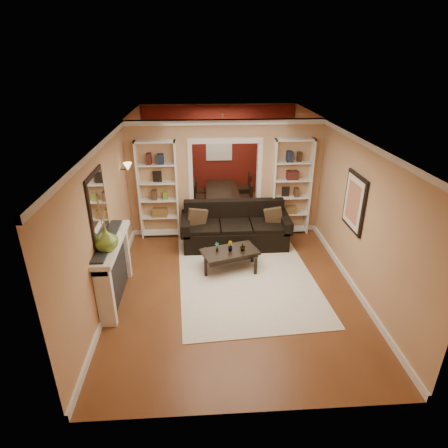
{
  "coord_description": "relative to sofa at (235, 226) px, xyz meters",
  "views": [
    {
      "loc": [
        -0.56,
        -7.19,
        4.02
      ],
      "look_at": [
        -0.15,
        -0.8,
        1.09
      ],
      "focal_mm": 30.0,
      "sensor_mm": 36.0,
      "label": 1
    }
  ],
  "objects": [
    {
      "name": "red_back_panel",
      "position": [
        -0.18,
        3.52,
        0.85
      ],
      "size": [
        4.44,
        0.04,
        2.64
      ],
      "primitive_type": "cube",
      "color": "maroon",
      "rests_on": "floor"
    },
    {
      "name": "dining_chair_se",
      "position": [
        0.41,
        2.62,
        -0.02
      ],
      "size": [
        0.53,
        0.53,
        0.91
      ],
      "primitive_type": "cube",
      "rotation": [
        0.0,
        0.0,
        -1.35
      ],
      "color": "black",
      "rests_on": "floor"
    },
    {
      "name": "vase",
      "position": [
        -2.27,
        -2.27,
        0.89
      ],
      "size": [
        0.47,
        0.47,
        0.4
      ],
      "primitive_type": "imported",
      "rotation": [
        0.0,
        0.0,
        -0.25
      ],
      "color": "olive",
      "rests_on": "fireplace"
    },
    {
      "name": "ceiling",
      "position": [
        -0.18,
        -0.45,
        2.23
      ],
      "size": [
        8.0,
        8.0,
        0.0
      ],
      "primitive_type": "plane",
      "rotation": [
        3.14,
        0.0,
        0.0
      ],
      "color": "white",
      "rests_on": "ground"
    },
    {
      "name": "plant_right",
      "position": [
        0.05,
        -1.07,
        0.04
      ],
      "size": [
        0.15,
        0.15,
        0.2
      ],
      "primitive_type": "imported",
      "rotation": [
        0.0,
        0.0,
        4.19
      ],
      "color": "#336626",
      "rests_on": "coffee_table"
    },
    {
      "name": "area_rug",
      "position": [
        0.09,
        -1.33,
        -0.47
      ],
      "size": [
        2.82,
        3.79,
        0.01
      ],
      "primitive_type": "cube",
      "rotation": [
        0.0,
        0.0,
        0.06
      ],
      "color": "white",
      "rests_on": "floor"
    },
    {
      "name": "chandelier",
      "position": [
        -0.18,
        2.25,
        1.55
      ],
      "size": [
        0.5,
        0.5,
        0.3
      ],
      "primitive_type": "cube",
      "color": "#3A2A1A",
      "rests_on": "ceiling"
    },
    {
      "name": "bookshelf_right",
      "position": [
        1.37,
        0.58,
        0.68
      ],
      "size": [
        0.9,
        0.3,
        2.3
      ],
      "primitive_type": "cube",
      "color": "white",
      "rests_on": "floor"
    },
    {
      "name": "dining_table",
      "position": [
        -0.14,
        2.32,
        -0.19
      ],
      "size": [
        1.62,
        0.91,
        0.57
      ],
      "primitive_type": "imported",
      "rotation": [
        0.0,
        0.0,
        1.57
      ],
      "color": "black",
      "rests_on": "floor"
    },
    {
      "name": "fireplace",
      "position": [
        -2.27,
        -1.95,
        0.11
      ],
      "size": [
        0.32,
        1.7,
        1.16
      ],
      "primitive_type": "cube",
      "color": "white",
      "rests_on": "floor"
    },
    {
      "name": "dining_chair_ne",
      "position": [
        0.41,
        2.02,
        -0.08
      ],
      "size": [
        0.48,
        0.48,
        0.79
      ],
      "primitive_type": "cube",
      "rotation": [
        0.0,
        0.0,
        -1.31
      ],
      "color": "black",
      "rests_on": "floor"
    },
    {
      "name": "dining_window",
      "position": [
        -0.18,
        3.48,
        1.08
      ],
      "size": [
        0.78,
        0.03,
        0.98
      ],
      "primitive_type": "cube",
      "color": "#8CA5CC",
      "rests_on": "wall_back"
    },
    {
      "name": "bookshelf_left",
      "position": [
        -1.73,
        0.58,
        0.68
      ],
      "size": [
        0.9,
        0.3,
        2.3
      ],
      "primitive_type": "cube",
      "color": "white",
      "rests_on": "floor"
    },
    {
      "name": "wall_right",
      "position": [
        2.07,
        -0.45,
        0.88
      ],
      "size": [
        0.0,
        8.0,
        8.0
      ],
      "primitive_type": "plane",
      "rotation": [
        1.57,
        0.0,
        -1.57
      ],
      "color": "tan",
      "rests_on": "ground"
    },
    {
      "name": "sofa",
      "position": [
        0.0,
        0.0,
        0.0
      ],
      "size": [
        2.43,
        1.05,
        0.95
      ],
      "primitive_type": "cube",
      "color": "black",
      "rests_on": "floor"
    },
    {
      "name": "coffee_table",
      "position": [
        -0.21,
        -1.07,
        -0.26
      ],
      "size": [
        1.24,
        0.91,
        0.42
      ],
      "primitive_type": "cube",
      "rotation": [
        0.0,
        0.0,
        0.31
      ],
      "color": "black",
      "rests_on": "floor"
    },
    {
      "name": "dining_chair_nw",
      "position": [
        -0.69,
        2.02,
        -0.05
      ],
      "size": [
        0.48,
        0.48,
        0.85
      ],
      "primitive_type": "cube",
      "rotation": [
        0.0,
        0.0,
        1.42
      ],
      "color": "black",
      "rests_on": "floor"
    },
    {
      "name": "wall_left",
      "position": [
        -2.43,
        -0.45,
        0.88
      ],
      "size": [
        0.0,
        8.0,
        8.0
      ],
      "primitive_type": "plane",
      "rotation": [
        1.57,
        0.0,
        1.57
      ],
      "color": "tan",
      "rests_on": "ground"
    },
    {
      "name": "wall_front",
      "position": [
        -0.18,
        -4.45,
        0.88
      ],
      "size": [
        8.0,
        0.0,
        8.0
      ],
      "primitive_type": "plane",
      "rotation": [
        -1.57,
        0.0,
        0.0
      ],
      "color": "tan",
      "rests_on": "ground"
    },
    {
      "name": "floor",
      "position": [
        -0.18,
        -0.45,
        -0.47
      ],
      "size": [
        8.0,
        8.0,
        0.0
      ],
      "primitive_type": "plane",
      "color": "brown",
      "rests_on": "ground"
    },
    {
      "name": "framed_art",
      "position": [
        2.03,
        -1.45,
        1.08
      ],
      "size": [
        0.04,
        0.85,
        1.05
      ],
      "primitive_type": "cube",
      "color": "black",
      "rests_on": "wall_right"
    },
    {
      "name": "mirror",
      "position": [
        -2.41,
        -1.95,
        1.33
      ],
      "size": [
        0.03,
        0.95,
        1.1
      ],
      "primitive_type": "cube",
      "color": "silver",
      "rests_on": "wall_left"
    },
    {
      "name": "pillow_left",
      "position": [
        -0.86,
        -0.02,
        0.2
      ],
      "size": [
        0.44,
        0.23,
        0.43
      ],
      "primitive_type": "cube",
      "rotation": [
        0.0,
        0.0,
        0.27
      ],
      "color": "brown",
      "rests_on": "sofa"
    },
    {
      "name": "dining_chair_sw",
      "position": [
        -0.69,
        2.62,
        -0.1
      ],
      "size": [
        0.39,
        0.39,
        0.75
      ],
      "primitive_type": "cube",
      "rotation": [
        0.0,
        0.0,
        1.62
      ],
      "color": "black",
      "rests_on": "floor"
    },
    {
      "name": "plant_center",
      "position": [
        -0.21,
        -1.07,
        0.05
      ],
      "size": [
        0.13,
        0.14,
        0.21
      ],
      "primitive_type": "imported",
      "rotation": [
        0.0,
        0.0,
        1.97
      ],
      "color": "#336626",
      "rests_on": "coffee_table"
    },
    {
      "name": "wall_sconce",
      "position": [
        -2.33,
        0.1,
        1.36
      ],
      "size": [
        0.18,
        0.18,
        0.22
      ],
      "primitive_type": "cube",
      "color": "#FFE0A5",
      "rests_on": "wall_left"
    },
    {
      "name": "wall_back",
      "position": [
        -0.18,
        3.55,
        0.88
      ],
      "size": [
        8.0,
        0.0,
        8.0
      ],
      "primitive_type": "plane",
      "rotation": [
        1.57,
        0.0,
        0.0
      ],
      "color": "tan",
      "rests_on": "ground"
    },
    {
      "name": "plant_left",
      "position": [
        -0.46,
        -1.07,
        0.04
      ],
      "size": [
        0.12,
        0.11,
        0.19
      ],
      "primitive_type": "imported",
      "rotation": [
        0.0,
        0.0,
        0.62
      ],
      "color": "#336626",
      "rests_on": "coffee_table"
    },
    {
      "name": "pillow_right",
      "position": [
        0.86,
        -0.02,
        0.19
      ],
      "size": [
        0.41,
        0.17,
        0.39
      ],
      "primitive_type": "cube",
      "rotation": [
        0.0,
        0.0,
        -0.16
      ],
      "color": "brown",
      "rests_on": "sofa"
    },
    {
      "name": "partition_wall",
      "position": [
        -0.18,
        0.75,
        0.88
      ],
      "size": [
        4.5,
        0.15,
        2.7
      ],
      "primitive_type": "cube",
      "color": "tan",
      "rests_on": "floor"
    }
  ]
}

